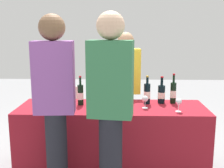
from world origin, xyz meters
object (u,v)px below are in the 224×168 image
object	(u,v)px
wine_glass_0	(52,100)
wine_glass_3	(179,102)
wine_bottle_2	(93,94)
guest_0	(55,101)
wine_glass_2	(145,99)
wine_bottle_3	(106,95)
wine_glass_1	(121,101)
wine_bottle_0	(57,93)
menu_board	(61,115)
server_pouring	(125,87)
guest_1	(111,105)
wine_bottle_1	(81,95)
wine_bottle_5	(161,94)
wine_bottle_4	(147,93)

from	to	relation	value
wine_glass_0	wine_glass_3	xyz separation A→B (m)	(1.30, -0.04, -0.01)
wine_bottle_2	guest_0	bearing A→B (deg)	-113.80
wine_bottle_2	guest_0	size ratio (longest dim) A/B	0.18
wine_bottle_2	wine_glass_2	bearing A→B (deg)	-13.81
wine_bottle_3	wine_glass_1	world-z (taller)	wine_bottle_3
wine_bottle_0	wine_bottle_3	world-z (taller)	wine_bottle_3
wine_glass_0	menu_board	xyz separation A→B (m)	(-0.12, 0.94, -0.45)
server_pouring	guest_0	bearing A→B (deg)	56.81
wine_bottle_3	wine_bottle_0	bearing A→B (deg)	171.80
wine_glass_0	guest_1	bearing A→B (deg)	-40.16
wine_glass_0	guest_0	distance (m)	0.44
wine_bottle_1	guest_1	world-z (taller)	guest_1
wine_bottle_1	wine_glass_2	world-z (taller)	wine_bottle_1
wine_bottle_5	server_pouring	xyz separation A→B (m)	(-0.40, 0.46, -0.02)
wine_bottle_1	guest_0	size ratio (longest dim) A/B	0.19
wine_bottle_4	guest_1	world-z (taller)	guest_1
wine_glass_1	guest_1	size ratio (longest dim) A/B	0.09
wine_glass_3	wine_bottle_5	bearing A→B (deg)	110.19
wine_glass_0	menu_board	size ratio (longest dim) A/B	0.18
wine_glass_2	menu_board	bearing A→B (deg)	142.03
wine_glass_3	menu_board	xyz separation A→B (m)	(-1.42, 0.98, -0.45)
wine_bottle_0	wine_glass_2	xyz separation A→B (m)	(0.99, -0.20, -0.01)
wine_bottle_5	wine_glass_1	bearing A→B (deg)	-143.46
wine_bottle_2	guest_1	world-z (taller)	guest_1
wine_bottle_5	wine_bottle_0	bearing A→B (deg)	-179.07
wine_bottle_1	wine_bottle_3	bearing A→B (deg)	1.52
wine_bottle_1	guest_1	distance (m)	0.82
wine_glass_3	menu_board	bearing A→B (deg)	145.58
wine_bottle_3	wine_bottle_4	distance (m)	0.47
wine_bottle_1	guest_1	xyz separation A→B (m)	(0.36, -0.73, 0.08)
wine_bottle_2	wine_glass_2	world-z (taller)	wine_bottle_2
wine_bottle_0	wine_bottle_4	distance (m)	1.03
server_pouring	wine_glass_2	bearing A→B (deg)	102.19
wine_glass_0	wine_bottle_1	bearing A→B (deg)	36.66
wine_bottle_2	wine_glass_1	bearing A→B (deg)	-39.35
wine_bottle_0	wine_bottle_3	bearing A→B (deg)	-8.20
wine_bottle_1	wine_bottle_3	size ratio (longest dim) A/B	1.05
wine_bottle_0	wine_bottle_4	bearing A→B (deg)	-1.04
wine_glass_1	wine_bottle_3	bearing A→B (deg)	125.91
wine_bottle_2	server_pouring	size ratio (longest dim) A/B	0.20
wine_glass_3	menu_board	size ratio (longest dim) A/B	0.17
wine_bottle_5	wine_glass_2	distance (m)	0.30
server_pouring	guest_1	xyz separation A→B (m)	(-0.14, -1.29, 0.11)
wine_bottle_3	menu_board	size ratio (longest dim) A/B	0.38
wine_glass_3	guest_1	xyz separation A→B (m)	(-0.67, -0.49, 0.10)
wine_bottle_2	menu_board	xyz separation A→B (m)	(-0.53, 0.71, -0.46)
wine_bottle_2	wine_glass_0	xyz separation A→B (m)	(-0.40, -0.22, -0.01)
wine_bottle_1	menu_board	bearing A→B (deg)	117.78
wine_bottle_5	wine_bottle_3	bearing A→B (deg)	-170.90
wine_glass_3	wine_bottle_0	bearing A→B (deg)	166.23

